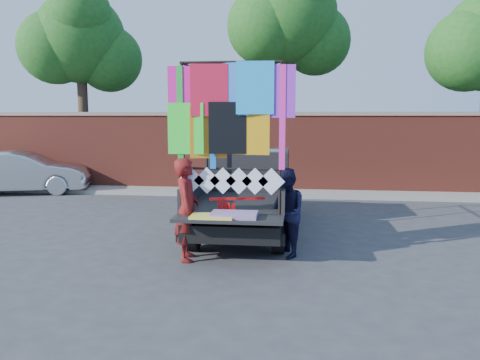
# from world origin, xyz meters

# --- Properties ---
(ground) EXTENTS (90.00, 90.00, 0.00)m
(ground) POSITION_xyz_m (0.00, 0.00, 0.00)
(ground) COLOR #38383A
(ground) RESTS_ON ground
(brick_wall) EXTENTS (30.00, 0.45, 2.61)m
(brick_wall) POSITION_xyz_m (0.00, 7.00, 1.33)
(brick_wall) COLOR maroon
(brick_wall) RESTS_ON ground
(curb) EXTENTS (30.00, 1.20, 0.12)m
(curb) POSITION_xyz_m (0.00, 6.30, 0.06)
(curb) COLOR gray
(curb) RESTS_ON ground
(tree_left) EXTENTS (4.20, 3.30, 7.05)m
(tree_left) POSITION_xyz_m (-6.48, 8.12, 5.12)
(tree_left) COLOR #38281C
(tree_left) RESTS_ON ground
(tree_mid) EXTENTS (4.20, 3.30, 7.73)m
(tree_mid) POSITION_xyz_m (1.02, 8.12, 5.70)
(tree_mid) COLOR #38281C
(tree_mid) RESTS_ON ground
(pickup_truck) EXTENTS (2.14, 5.37, 3.38)m
(pickup_truck) POSITION_xyz_m (0.21, 2.09, 0.86)
(pickup_truck) COLOR black
(pickup_truck) RESTS_ON ground
(sedan) EXTENTS (4.33, 2.51, 1.35)m
(sedan) POSITION_xyz_m (-7.45, 5.67, 0.67)
(sedan) COLOR #B3B6BA
(sedan) RESTS_ON ground
(woman) EXTENTS (0.52, 0.71, 1.78)m
(woman) POSITION_xyz_m (-0.55, -0.60, 0.89)
(woman) COLOR maroon
(woman) RESTS_ON ground
(man) EXTENTS (0.85, 0.94, 1.58)m
(man) POSITION_xyz_m (1.14, -0.19, 0.79)
(man) COLOR black
(man) RESTS_ON ground
(streamer_bundle) EXTENTS (0.96, 0.26, 0.67)m
(streamer_bundle) POSITION_xyz_m (0.19, -0.41, 0.87)
(streamer_bundle) COLOR red
(streamer_bundle) RESTS_ON ground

